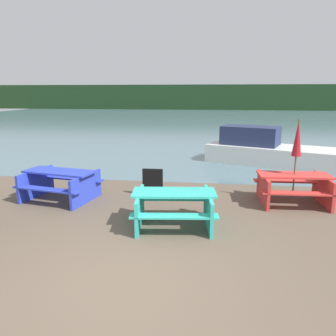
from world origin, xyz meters
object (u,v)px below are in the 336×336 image
(umbrella_crimson, at_px, (297,139))
(signboard, at_px, (153,182))
(boat, at_px, (267,150))
(picnic_table_blue, at_px, (60,182))
(picnic_table_teal, at_px, (174,205))
(picnic_table_red, at_px, (293,186))

(umbrella_crimson, xyz_separation_m, signboard, (-3.64, 0.15, -1.28))
(boat, bearing_deg, picnic_table_blue, -117.14)
(picnic_table_teal, height_order, signboard, signboard)
(picnic_table_red, bearing_deg, umbrella_crimson, -104.04)
(umbrella_crimson, bearing_deg, picnic_table_blue, -175.40)
(picnic_table_blue, bearing_deg, boat, 41.42)
(signboard, bearing_deg, picnic_table_blue, -164.95)
(boat, distance_m, signboard, 6.03)
(picnic_table_red, height_order, boat, boat)
(picnic_table_teal, relative_size, picnic_table_red, 1.03)
(picnic_table_teal, xyz_separation_m, picnic_table_red, (2.83, 1.81, 0.01))
(signboard, bearing_deg, boat, 51.73)
(umbrella_crimson, relative_size, signboard, 2.86)
(picnic_table_teal, relative_size, umbrella_crimson, 0.88)
(picnic_table_red, height_order, umbrella_crimson, umbrella_crimson)
(boat, xyz_separation_m, signboard, (-3.73, -4.73, -0.15))
(picnic_table_blue, distance_m, umbrella_crimson, 6.12)
(picnic_table_teal, bearing_deg, picnic_table_blue, 157.17)
(picnic_table_teal, height_order, boat, boat)
(umbrella_crimson, bearing_deg, boat, 88.85)
(umbrella_crimson, bearing_deg, picnic_table_teal, -147.39)
(picnic_table_blue, bearing_deg, picnic_table_teal, -22.83)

